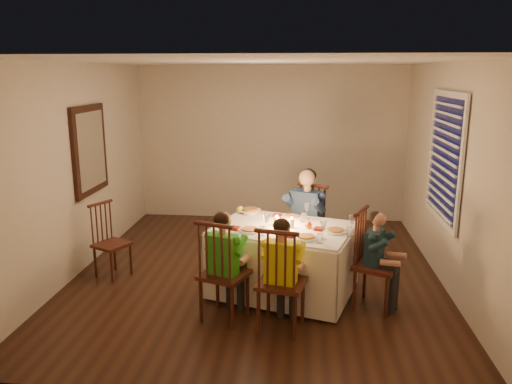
# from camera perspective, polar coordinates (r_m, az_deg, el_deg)

# --- Properties ---
(ground) EXTENTS (5.00, 5.00, 0.00)m
(ground) POSITION_cam_1_polar(r_m,az_deg,el_deg) (6.42, 0.13, -9.22)
(ground) COLOR black
(ground) RESTS_ON ground
(wall_left) EXTENTS (0.02, 5.00, 2.60)m
(wall_left) POSITION_cam_1_polar(r_m,az_deg,el_deg) (6.63, -19.63, 2.47)
(wall_left) COLOR beige
(wall_left) RESTS_ON ground
(wall_right) EXTENTS (0.02, 5.00, 2.60)m
(wall_right) POSITION_cam_1_polar(r_m,az_deg,el_deg) (6.25, 21.16, 1.71)
(wall_right) COLOR beige
(wall_right) RESTS_ON ground
(wall_back) EXTENTS (4.50, 0.02, 2.60)m
(wall_back) POSITION_cam_1_polar(r_m,az_deg,el_deg) (8.49, 1.71, 5.51)
(wall_back) COLOR beige
(wall_back) RESTS_ON ground
(ceiling) EXTENTS (5.00, 5.00, 0.00)m
(ceiling) POSITION_cam_1_polar(r_m,az_deg,el_deg) (5.92, 0.15, 14.68)
(ceiling) COLOR white
(ceiling) RESTS_ON wall_back
(dining_table) EXTENTS (1.77, 1.49, 0.76)m
(dining_table) POSITION_cam_1_polar(r_m,az_deg,el_deg) (5.68, 3.14, -6.18)
(dining_table) COLOR white
(dining_table) RESTS_ON ground
(chair_adult) EXTENTS (0.58, 0.57, 1.08)m
(chair_adult) POSITION_cam_1_polar(r_m,az_deg,el_deg) (6.63, 5.60, -8.52)
(chair_adult) COLOR #391A0F
(chair_adult) RESTS_ON ground
(chair_near_left) EXTENTS (0.56, 0.55, 1.08)m
(chair_near_left) POSITION_cam_1_polar(r_m,az_deg,el_deg) (5.35, -3.58, -14.12)
(chair_near_left) COLOR #391A0F
(chair_near_left) RESTS_ON ground
(chair_near_right) EXTENTS (0.52, 0.51, 1.08)m
(chair_near_right) POSITION_cam_1_polar(r_m,az_deg,el_deg) (5.15, 2.85, -15.25)
(chair_near_right) COLOR #391A0F
(chair_near_right) RESTS_ON ground
(chair_end) EXTENTS (0.57, 0.58, 1.08)m
(chair_end) POSITION_cam_1_polar(r_m,az_deg,el_deg) (5.70, 13.30, -12.67)
(chair_end) COLOR #391A0F
(chair_end) RESTS_ON ground
(chair_extra) EXTENTS (0.50, 0.51, 0.93)m
(chair_extra) POSITION_cam_1_polar(r_m,az_deg,el_deg) (6.58, -15.90, -9.19)
(chair_extra) COLOR #391A0F
(chair_extra) RESTS_ON ground
(adult) EXTENTS (0.63, 0.61, 1.30)m
(adult) POSITION_cam_1_polar(r_m,az_deg,el_deg) (6.63, 5.60, -8.52)
(adult) COLOR navy
(adult) RESTS_ON ground
(child_green) EXTENTS (0.50, 0.48, 1.15)m
(child_green) POSITION_cam_1_polar(r_m,az_deg,el_deg) (5.35, -3.58, -14.12)
(child_green) COLOR green
(child_green) RESTS_ON ground
(child_yellow) EXTENTS (0.47, 0.44, 1.15)m
(child_yellow) POSITION_cam_1_polar(r_m,az_deg,el_deg) (5.15, 2.85, -15.25)
(child_yellow) COLOR yellow
(child_yellow) RESTS_ON ground
(child_teal) EXTENTS (0.44, 0.46, 1.07)m
(child_teal) POSITION_cam_1_polar(r_m,az_deg,el_deg) (5.70, 13.30, -12.67)
(child_teal) COLOR #172F3B
(child_teal) RESTS_ON ground
(setting_adult) EXTENTS (0.32, 0.32, 0.02)m
(setting_adult) POSITION_cam_1_polar(r_m,az_deg,el_deg) (5.93, 4.09, -2.93)
(setting_adult) COLOR white
(setting_adult) RESTS_ON dining_table
(setting_green) EXTENTS (0.32, 0.32, 0.02)m
(setting_green) POSITION_cam_1_polar(r_m,az_deg,el_deg) (5.44, -0.69, -4.42)
(setting_green) COLOR white
(setting_green) RESTS_ON dining_table
(setting_yellow) EXTENTS (0.32, 0.32, 0.02)m
(setting_yellow) POSITION_cam_1_polar(r_m,az_deg,el_deg) (5.24, 5.73, -5.22)
(setting_yellow) COLOR white
(setting_yellow) RESTS_ON dining_table
(setting_teal) EXTENTS (0.32, 0.32, 0.02)m
(setting_teal) POSITION_cam_1_polar(r_m,az_deg,el_deg) (5.48, 9.04, -4.45)
(setting_teal) COLOR white
(setting_teal) RESTS_ON dining_table
(candle_left) EXTENTS (0.06, 0.06, 0.10)m
(candle_left) POSITION_cam_1_polar(r_m,az_deg,el_deg) (5.62, 2.37, -3.41)
(candle_left) COLOR silver
(candle_left) RESTS_ON dining_table
(candle_right) EXTENTS (0.06, 0.06, 0.10)m
(candle_right) POSITION_cam_1_polar(r_m,az_deg,el_deg) (5.57, 4.09, -3.60)
(candle_right) COLOR silver
(candle_right) RESTS_ON dining_table
(squash) EXTENTS (0.09, 0.09, 0.09)m
(squash) POSITION_cam_1_polar(r_m,az_deg,el_deg) (6.12, -1.83, -2.05)
(squash) COLOR yellow
(squash) RESTS_ON dining_table
(orange_fruit) EXTENTS (0.08, 0.08, 0.08)m
(orange_fruit) POSITION_cam_1_polar(r_m,az_deg,el_deg) (5.57, 6.01, -3.75)
(orange_fruit) COLOR orange
(orange_fruit) RESTS_ON dining_table
(serving_bowl) EXTENTS (0.28, 0.28, 0.06)m
(serving_bowl) POSITION_cam_1_polar(r_m,az_deg,el_deg) (6.09, -0.63, -2.28)
(serving_bowl) COLOR white
(serving_bowl) RESTS_ON dining_table
(wall_mirror) EXTENTS (0.06, 0.95, 1.15)m
(wall_mirror) POSITION_cam_1_polar(r_m,az_deg,el_deg) (6.85, -18.47, 4.60)
(wall_mirror) COLOR black
(wall_mirror) RESTS_ON wall_left
(window_blinds) EXTENTS (0.07, 1.34, 1.54)m
(window_blinds) POSITION_cam_1_polar(r_m,az_deg,el_deg) (6.30, 20.70, 3.69)
(window_blinds) COLOR #0C0E33
(window_blinds) RESTS_ON wall_right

